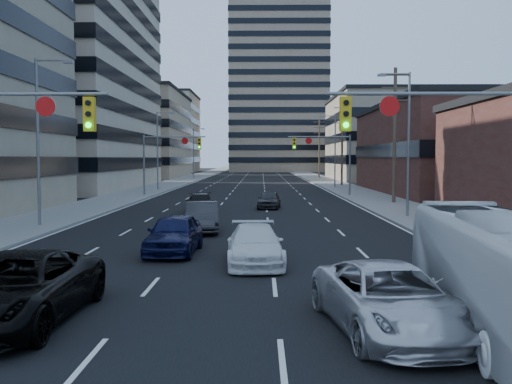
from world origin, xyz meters
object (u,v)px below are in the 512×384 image
at_px(silver_suv, 390,299).
at_px(sedan_blue, 174,234).
at_px(black_pickup, 16,289).
at_px(transit_bus, 504,273).
at_px(white_van, 255,245).

distance_m(silver_suv, sedan_blue, 11.80).
xyz_separation_m(black_pickup, sedan_blue, (2.14, 9.47, -0.02)).
height_order(black_pickup, transit_bus, transit_bus).
distance_m(black_pickup, silver_suv, 8.34).
bearing_deg(white_van, sedan_blue, 142.05).
bearing_deg(silver_suv, black_pickup, 168.12).
bearing_deg(black_pickup, white_van, 54.88).
relative_size(black_pickup, white_van, 1.21).
bearing_deg(sedan_blue, white_van, -33.09).
relative_size(black_pickup, transit_bus, 0.61).
bearing_deg(sedan_blue, transit_bus, -47.92).
relative_size(white_van, sedan_blue, 1.03).
distance_m(transit_bus, sedan_blue, 13.30).
bearing_deg(white_van, transit_bus, -58.78).
relative_size(silver_suv, sedan_blue, 1.15).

